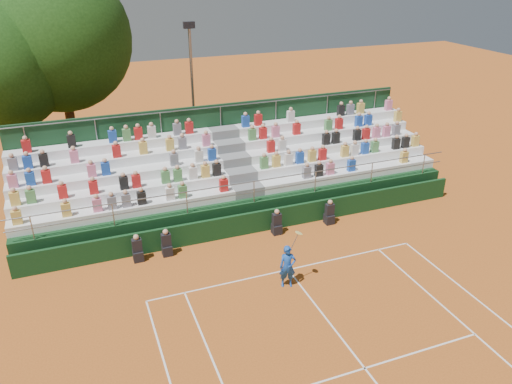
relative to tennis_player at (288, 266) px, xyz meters
name	(u,v)px	position (x,y,z in m)	size (l,w,h in m)	color
ground	(288,270)	(0.46, 0.91, -0.84)	(90.00, 90.00, 0.00)	#B75A1E
courtside_wall	(258,222)	(0.46, 4.11, -0.34)	(20.00, 0.15, 1.00)	black
line_officials	(232,232)	(-0.92, 3.66, -0.36)	(8.99, 0.40, 1.19)	black
grandstand	(234,181)	(0.46, 7.35, 0.25)	(20.00, 5.20, 4.40)	black
tennis_player	(288,266)	(0.00, 0.00, 0.00)	(0.88, 0.54, 2.22)	#1648AA
tree_east	(57,38)	(-6.57, 14.63, 6.37)	(7.56, 7.56, 11.00)	#3D2716
floodlight_mast	(192,84)	(0.01, 13.10, 3.80)	(0.60, 0.25, 7.93)	gray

